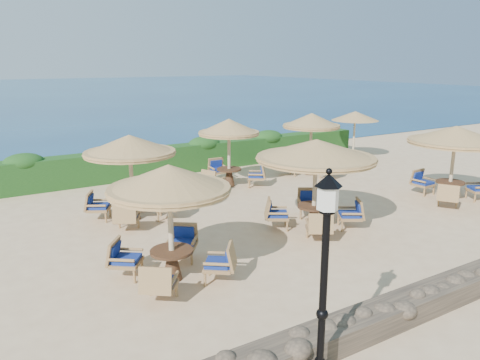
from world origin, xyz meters
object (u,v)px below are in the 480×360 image
cafe_set_3 (131,162)px  lamp_post (323,292)px  extra_parasol (355,116)px  cafe_set_5 (311,133)px  cafe_set_0 (170,203)px  cafe_set_1 (316,163)px  cafe_set_2 (455,145)px  cafe_set_4 (229,141)px

cafe_set_3 → lamp_post: bearing=-91.2°
extra_parasol → cafe_set_5: bearing=-161.2°
cafe_set_0 → cafe_set_1: (4.86, 0.89, 0.16)m
lamp_post → cafe_set_1: bearing=50.5°
cafe_set_0 → cafe_set_1: size_ratio=0.78×
cafe_set_0 → cafe_set_2: bearing=2.9°
cafe_set_3 → cafe_set_5: same height
cafe_set_1 → cafe_set_4: 5.46m
cafe_set_2 → cafe_set_0: bearing=-177.1°
lamp_post → cafe_set_1: size_ratio=0.96×
cafe_set_3 → extra_parasol: bearing=14.0°
lamp_post → cafe_set_4: (4.73, 10.80, 0.24)m
cafe_set_0 → cafe_set_5: size_ratio=0.99×
lamp_post → cafe_set_1: lamp_post is taller
cafe_set_2 → cafe_set_4: size_ratio=1.15×
cafe_set_1 → cafe_set_5: same height
cafe_set_3 → cafe_set_4: bearing=22.7°
cafe_set_5 → cafe_set_4: bearing=178.2°
lamp_post → cafe_set_4: bearing=66.3°
extra_parasol → cafe_set_2: 7.36m
extra_parasol → cafe_set_2: bearing=-108.2°
cafe_set_1 → cafe_set_3: bearing=139.9°
cafe_set_1 → cafe_set_3: same height
lamp_post → cafe_set_4: 11.80m
extra_parasol → cafe_set_0: size_ratio=0.89×
cafe_set_4 → extra_parasol: bearing=8.7°
cafe_set_0 → cafe_set_3: same height
cafe_set_1 → cafe_set_5: bearing=51.0°
cafe_set_4 → cafe_set_5: bearing=-1.8°
cafe_set_0 → cafe_set_5: (9.17, 6.22, 0.02)m
lamp_post → cafe_set_2: size_ratio=1.04×
cafe_set_1 → cafe_set_2: same height
cafe_set_3 → cafe_set_4: 4.93m
cafe_set_3 → cafe_set_5: size_ratio=1.03×
lamp_post → cafe_set_3: size_ratio=1.19×
lamp_post → extra_parasol: size_ratio=1.38×
cafe_set_2 → cafe_set_5: (-1.58, 5.67, -0.17)m
cafe_set_2 → cafe_set_5: 5.89m
cafe_set_1 → cafe_set_4: same height
cafe_set_1 → cafe_set_4: size_ratio=1.25×
extra_parasol → cafe_set_2: cafe_set_2 is taller
cafe_set_0 → cafe_set_4: (5.19, 6.35, -0.00)m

